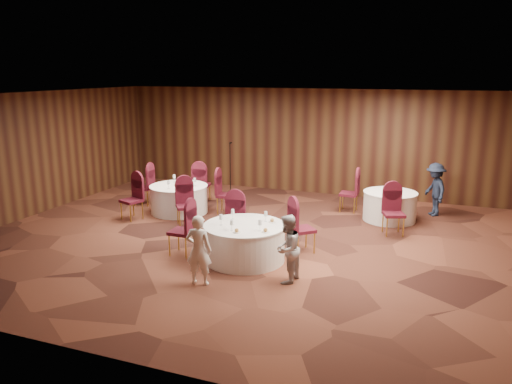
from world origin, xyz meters
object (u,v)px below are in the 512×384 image
(table_main, at_px, (245,242))
(woman_a, at_px, (199,250))
(table_right, at_px, (390,206))
(woman_b, at_px, (287,249))
(mic_stand, at_px, (230,178))
(man_c, at_px, (435,189))
(table_left, at_px, (179,199))

(table_main, xyz_separation_m, woman_a, (-0.31, -1.38, 0.27))
(woman_a, bearing_deg, table_main, -110.55)
(table_main, relative_size, table_right, 1.23)
(table_right, bearing_deg, woman_b, -105.89)
(mic_stand, relative_size, man_c, 1.13)
(table_left, height_order, woman_a, woman_a)
(table_left, relative_size, woman_a, 1.20)
(table_right, xyz_separation_m, woman_a, (-2.73, -5.24, 0.27))
(table_right, distance_m, woman_a, 5.91)
(table_main, relative_size, woman_a, 1.28)
(mic_stand, xyz_separation_m, woman_a, (2.24, -6.49, 0.18))
(table_left, distance_m, man_c, 6.76)
(table_main, distance_m, woman_a, 1.44)
(table_left, height_order, woman_b, woman_b)
(man_c, bearing_deg, mic_stand, -119.76)
(table_left, relative_size, man_c, 1.10)
(table_main, height_order, table_left, same)
(table_left, xyz_separation_m, table_right, (5.37, 1.27, 0.00))
(table_left, bearing_deg, table_main, -41.26)
(woman_a, bearing_deg, mic_stand, -78.68)
(table_main, xyz_separation_m, table_right, (2.42, 3.86, 0.00))
(table_main, relative_size, table_left, 1.07)
(woman_a, relative_size, woman_b, 1.03)
(man_c, bearing_deg, woman_a, -57.74)
(table_left, height_order, table_right, same)
(table_left, relative_size, table_right, 1.15)
(table_main, bearing_deg, woman_a, -102.81)
(table_main, xyz_separation_m, table_left, (-2.95, 2.59, 0.00))
(table_main, distance_m, table_left, 3.93)
(woman_a, bearing_deg, table_right, -125.29)
(table_left, height_order, mic_stand, mic_stand)
(table_left, relative_size, woman_b, 1.23)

